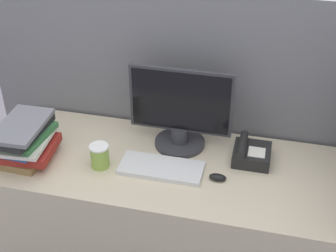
{
  "coord_description": "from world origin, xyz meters",
  "views": [
    {
      "loc": [
        0.42,
        -1.3,
        2.03
      ],
      "look_at": [
        0.03,
        0.35,
        0.92
      ],
      "focal_mm": 50.0,
      "sensor_mm": 36.0,
      "label": 1
    }
  ],
  "objects": [
    {
      "name": "desk_telephone",
      "position": [
        0.39,
        0.43,
        0.78
      ],
      "size": [
        0.17,
        0.18,
        0.1
      ],
      "color": "black",
      "rests_on": "desk"
    },
    {
      "name": "keyboard",
      "position": [
        0.01,
        0.27,
        0.75
      ],
      "size": [
        0.37,
        0.16,
        0.02
      ],
      "color": "silver",
      "rests_on": "desk"
    },
    {
      "name": "mouse",
      "position": [
        0.27,
        0.26,
        0.75
      ],
      "size": [
        0.07,
        0.04,
        0.03
      ],
      "color": "black",
      "rests_on": "desk"
    },
    {
      "name": "coffee_cup",
      "position": [
        -0.26,
        0.23,
        0.79
      ],
      "size": [
        0.09,
        0.09,
        0.11
      ],
      "color": "#8CB247",
      "rests_on": "desk"
    },
    {
      "name": "book_stack",
      "position": [
        -0.6,
        0.21,
        0.84
      ],
      "size": [
        0.27,
        0.31,
        0.2
      ],
      "color": "olive",
      "rests_on": "desk"
    },
    {
      "name": "monitor",
      "position": [
        0.05,
        0.48,
        0.91
      ],
      "size": [
        0.48,
        0.24,
        0.39
      ],
      "color": "#333338",
      "rests_on": "desk"
    },
    {
      "name": "cubicle_panel_rear",
      "position": [
        0.0,
        0.67,
        0.71
      ],
      "size": [
        1.95,
        0.04,
        1.43
      ],
      "color": "slate",
      "rests_on": "ground_plane"
    },
    {
      "name": "desk",
      "position": [
        0.0,
        0.31,
        0.37
      ],
      "size": [
        1.55,
        0.63,
        0.74
      ],
      "color": "beige",
      "rests_on": "ground_plane"
    }
  ]
}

